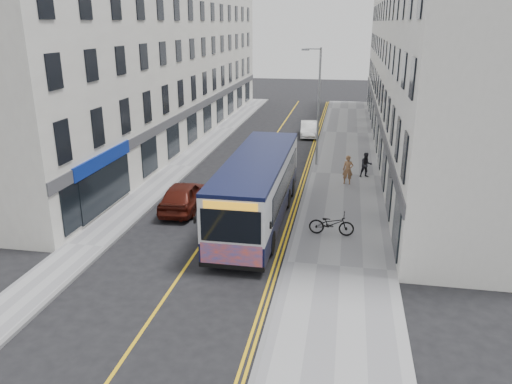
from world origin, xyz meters
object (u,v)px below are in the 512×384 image
at_px(bicycle, 332,224).
at_px(pedestrian_far, 366,165).
at_px(car_maroon, 184,196).
at_px(streetlamp, 317,103).
at_px(pedestrian_near, 348,170).
at_px(car_white, 309,129).
at_px(city_bus, 258,187).

height_order(bicycle, pedestrian_far, pedestrian_far).
bearing_deg(car_maroon, bicycle, 161.50).
relative_size(streetlamp, car_maroon, 1.75).
xyz_separation_m(pedestrian_near, car_white, (-3.49, 13.59, -0.35)).
height_order(streetlamp, car_white, streetlamp).
bearing_deg(city_bus, car_maroon, 166.04).
xyz_separation_m(bicycle, car_maroon, (-7.92, 2.24, 0.11)).
bearing_deg(city_bus, pedestrian_near, 57.37).
height_order(streetlamp, pedestrian_near, streetlamp).
relative_size(pedestrian_near, pedestrian_far, 1.11).
bearing_deg(city_bus, pedestrian_far, 56.94).
bearing_deg(pedestrian_near, city_bus, -122.15).
xyz_separation_m(bicycle, car_white, (-2.83, 21.62, -0.02)).
bearing_deg(car_white, streetlamp, -87.06).
xyz_separation_m(bicycle, pedestrian_far, (1.80, 9.66, 0.25)).
distance_m(streetlamp, bicycle, 12.75).
bearing_deg(streetlamp, bicycle, -82.52).
bearing_deg(pedestrian_near, car_white, 104.88).
distance_m(city_bus, bicycle, 4.07).
xyz_separation_m(city_bus, bicycle, (3.71, -1.20, -1.18)).
distance_m(bicycle, car_maroon, 8.23).
relative_size(bicycle, pedestrian_near, 1.18).
bearing_deg(car_white, car_maroon, -109.21).
relative_size(city_bus, bicycle, 5.56).
xyz_separation_m(city_bus, car_white, (0.88, 20.42, -1.20)).
bearing_deg(city_bus, car_white, 87.53).
bearing_deg(bicycle, car_white, 8.36).
relative_size(bicycle, pedestrian_far, 1.31).
relative_size(bicycle, car_white, 0.53).
bearing_deg(pedestrian_far, streetlamp, 128.80).
height_order(city_bus, car_maroon, city_bus).
height_order(pedestrian_near, car_maroon, pedestrian_near).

